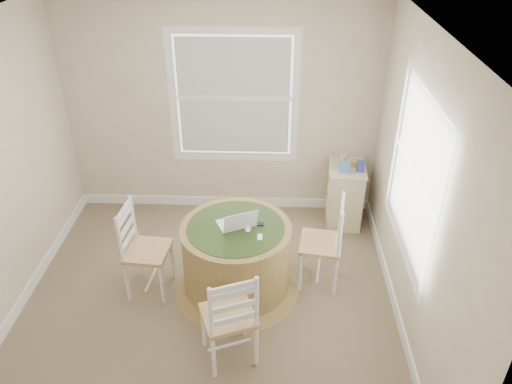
{
  "coord_description": "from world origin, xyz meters",
  "views": [
    {
      "loc": [
        0.6,
        -3.51,
        3.47
      ],
      "look_at": [
        0.45,
        0.45,
        1.03
      ],
      "focal_mm": 35.0,
      "sensor_mm": 36.0,
      "label": 1
    }
  ],
  "objects_px": {
    "corner_chest": "(345,194)",
    "chair_left": "(147,251)",
    "chair_right": "(321,243)",
    "chair_near": "(229,315)",
    "laptop": "(237,223)",
    "round_table": "(236,256)"
  },
  "relations": [
    {
      "from": "corner_chest",
      "to": "chair_left",
      "type": "bearing_deg",
      "value": -144.75
    },
    {
      "from": "chair_right",
      "to": "corner_chest",
      "type": "height_order",
      "value": "chair_right"
    },
    {
      "from": "chair_left",
      "to": "corner_chest",
      "type": "distance_m",
      "value": 2.41
    },
    {
      "from": "chair_near",
      "to": "chair_right",
      "type": "xyz_separation_m",
      "value": [
        0.82,
        1.0,
        0.0
      ]
    },
    {
      "from": "laptop",
      "to": "chair_left",
      "type": "bearing_deg",
      "value": -20.67
    },
    {
      "from": "chair_left",
      "to": "laptop",
      "type": "distance_m",
      "value": 0.92
    },
    {
      "from": "chair_left",
      "to": "chair_near",
      "type": "bearing_deg",
      "value": -128.43
    },
    {
      "from": "chair_right",
      "to": "laptop",
      "type": "relative_size",
      "value": 2.27
    },
    {
      "from": "round_table",
      "to": "laptop",
      "type": "relative_size",
      "value": 2.95
    },
    {
      "from": "chair_left",
      "to": "chair_near",
      "type": "height_order",
      "value": "same"
    },
    {
      "from": "chair_left",
      "to": "chair_near",
      "type": "xyz_separation_m",
      "value": [
        0.85,
        -0.81,
        0.0
      ]
    },
    {
      "from": "round_table",
      "to": "chair_right",
      "type": "relative_size",
      "value": 1.3
    },
    {
      "from": "laptop",
      "to": "chair_right",
      "type": "bearing_deg",
      "value": 164.63
    },
    {
      "from": "chair_left",
      "to": "chair_right",
      "type": "height_order",
      "value": "same"
    },
    {
      "from": "round_table",
      "to": "chair_near",
      "type": "height_order",
      "value": "chair_near"
    },
    {
      "from": "chair_left",
      "to": "laptop",
      "type": "height_order",
      "value": "laptop"
    },
    {
      "from": "chair_near",
      "to": "corner_chest",
      "type": "relative_size",
      "value": 1.29
    },
    {
      "from": "laptop",
      "to": "corner_chest",
      "type": "height_order",
      "value": "laptop"
    },
    {
      "from": "round_table",
      "to": "chair_left",
      "type": "bearing_deg",
      "value": 178.89
    },
    {
      "from": "chair_left",
      "to": "chair_right",
      "type": "relative_size",
      "value": 1.0
    },
    {
      "from": "round_table",
      "to": "corner_chest",
      "type": "height_order",
      "value": "round_table"
    },
    {
      "from": "laptop",
      "to": "round_table",
      "type": "bearing_deg",
      "value": 45.07
    }
  ]
}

